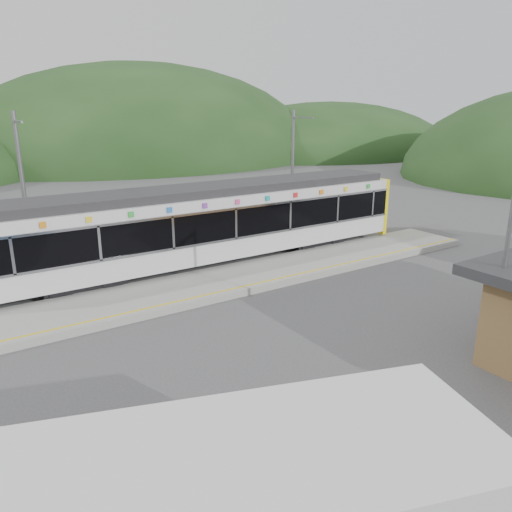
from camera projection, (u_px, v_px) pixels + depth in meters
ground at (283, 307)px, 18.53m from camera, size 120.00×120.00×0.00m
hills at (317, 249)px, 26.03m from camera, size 146.00×149.00×26.00m
platform at (236, 279)px, 21.12m from camera, size 26.00×3.20×0.30m
yellow_line at (253, 284)px, 20.04m from camera, size 26.00×0.10×0.01m
train at (210, 222)px, 22.87m from camera, size 20.44×3.01×3.74m
catenary_mast_west at (24, 195)px, 20.59m from camera, size 0.18×1.80×7.00m
catenary_mast_east at (293, 172)px, 28.03m from camera, size 0.18×1.80×7.00m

